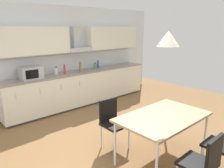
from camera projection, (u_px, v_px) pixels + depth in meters
The scene contains 15 objects.
ground_plane at pixel (122, 149), 3.86m from camera, with size 9.27×8.17×0.02m, color brown.
wall_back at pixel (46, 58), 5.53m from camera, with size 7.42×0.10×2.62m, color silver.
kitchen_counter at pixel (82, 87), 6.02m from camera, with size 4.26×0.62×0.93m.
backsplash_tile at pixel (75, 62), 6.05m from camera, with size 4.24×0.02×0.45m, color silver.
upper_wall_cabinets at pixel (77, 39), 5.78m from camera, with size 4.24×0.40×0.64m.
microwave at pixel (31, 73), 4.98m from camera, with size 0.48×0.35×0.28m.
bottle_green at pixel (95, 66), 6.19m from camera, with size 0.08×0.08×0.19m.
bottle_red at pixel (65, 70), 5.54m from camera, with size 0.06×0.06×0.25m.
bottle_white at pixel (56, 71), 5.46m from camera, with size 0.07×0.07×0.20m.
bottle_brown at pixel (80, 67), 5.81m from camera, with size 0.06×0.06×0.27m.
bottle_blue at pixel (98, 65), 6.31m from camera, with size 0.06×0.06×0.24m.
dining_table at pixel (163, 118), 3.36m from camera, with size 1.43×0.89×0.76m.
chair_near_left at pixel (204, 161), 2.60m from camera, with size 0.41×0.41×0.87m.
chair_far_left at pixel (112, 119), 3.79m from camera, with size 0.41×0.41×0.87m.
pendant_lamp at pixel (168, 39), 3.05m from camera, with size 0.32×0.32×0.22m, color silver.
Camera 1 is at (-2.44, -2.45, 2.07)m, focal length 35.00 mm.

